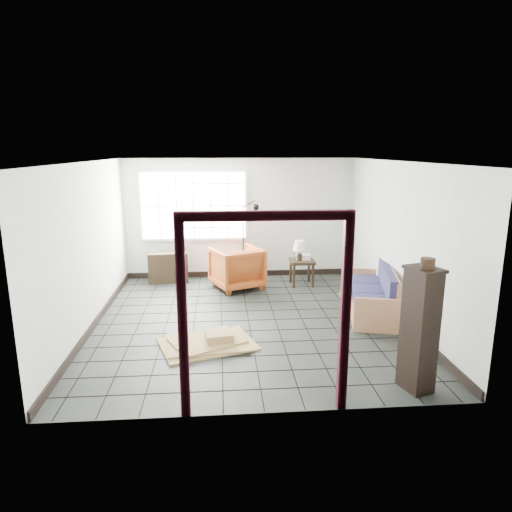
{
  "coord_description": "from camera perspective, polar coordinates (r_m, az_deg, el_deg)",
  "views": [
    {
      "loc": [
        -0.45,
        -7.15,
        2.79
      ],
      "look_at": [
        0.15,
        0.3,
        1.03
      ],
      "focal_mm": 32.0,
      "sensor_mm": 36.0,
      "label": 1
    }
  ],
  "objects": [
    {
      "name": "window_panel",
      "position": [
        9.94,
        -7.8,
        6.25
      ],
      "size": [
        2.32,
        0.08,
        1.52
      ],
      "color": "silver",
      "rests_on": "ground"
    },
    {
      "name": "open_box",
      "position": [
        8.19,
        12.92,
        -5.92
      ],
      "size": [
        0.75,
        0.41,
        0.41
      ],
      "rotation": [
        0.0,
        0.0,
        -0.09
      ],
      "color": "#A78A50",
      "rests_on": "ground"
    },
    {
      "name": "pot",
      "position": [
        5.39,
        20.67,
        -0.88
      ],
      "size": [
        0.2,
        0.2,
        0.12
      ],
      "rotation": [
        0.0,
        0.0,
        0.29
      ],
      "color": "black",
      "rests_on": "tall_shelf"
    },
    {
      "name": "console_shelf",
      "position": [
        9.93,
        -10.91,
        -1.39
      ],
      "size": [
        0.86,
        0.4,
        0.64
      ],
      "rotation": [
        0.0,
        0.0,
        0.1
      ],
      "color": "black",
      "rests_on": "ground"
    },
    {
      "name": "doorway_trim",
      "position": [
        4.69,
        1.13,
        -4.29
      ],
      "size": [
        1.8,
        0.08,
        2.2
      ],
      "color": "#370C18",
      "rests_on": "ground"
    },
    {
      "name": "table_lamp",
      "position": [
        9.38,
        5.49,
        1.16
      ],
      "size": [
        0.31,
        0.31,
        0.42
      ],
      "rotation": [
        0.0,
        0.0,
        -0.12
      ],
      "color": "black",
      "rests_on": "side_table"
    },
    {
      "name": "ground",
      "position": [
        7.69,
        -0.95,
        -8.04
      ],
      "size": [
        5.5,
        5.5,
        0.0
      ],
      "primitive_type": "plane",
      "color": "black",
      "rests_on": "ground"
    },
    {
      "name": "projector",
      "position": [
        9.56,
        5.93,
        -0.11
      ],
      "size": [
        0.33,
        0.27,
        0.11
      ],
      "rotation": [
        0.0,
        0.0,
        -0.15
      ],
      "color": "silver",
      "rests_on": "side_table"
    },
    {
      "name": "armchair",
      "position": [
        9.29,
        -2.44,
        -1.23
      ],
      "size": [
        1.17,
        1.14,
        0.94
      ],
      "primitive_type": "imported",
      "rotation": [
        0.0,
        0.0,
        3.54
      ],
      "color": "maroon",
      "rests_on": "ground"
    },
    {
      "name": "side_table",
      "position": [
        9.54,
        5.75,
        -1.05
      ],
      "size": [
        0.5,
        0.5,
        0.54
      ],
      "rotation": [
        0.0,
        0.0,
        0.02
      ],
      "color": "black",
      "rests_on": "ground"
    },
    {
      "name": "tall_shelf",
      "position": [
        5.67,
        19.76,
        -8.56
      ],
      "size": [
        0.42,
        0.48,
        1.5
      ],
      "rotation": [
        0.0,
        0.0,
        0.29
      ],
      "color": "black",
      "rests_on": "ground"
    },
    {
      "name": "futon_sofa",
      "position": [
        8.18,
        14.64,
        -4.96
      ],
      "size": [
        1.11,
        1.96,
        0.82
      ],
      "rotation": [
        0.0,
        0.0,
        -0.23
      ],
      "color": "#A06748",
      "rests_on": "ground"
    },
    {
      "name": "floor_lamp",
      "position": [
        9.72,
        -0.86,
        2.22
      ],
      "size": [
        0.5,
        0.31,
        1.74
      ],
      "rotation": [
        0.0,
        0.0,
        0.16
      ],
      "color": "black",
      "rests_on": "ground"
    },
    {
      "name": "room_shell",
      "position": [
        7.28,
        -1.01,
        4.46
      ],
      "size": [
        5.02,
        5.52,
        2.61
      ],
      "color": "#B7BBB3",
      "rests_on": "ground"
    },
    {
      "name": "cardboard_pile",
      "position": [
        6.79,
        -5.88,
        -10.62
      ],
      "size": [
        1.54,
        1.29,
        0.19
      ],
      "rotation": [
        0.0,
        0.0,
        0.26
      ],
      "color": "#A78A50",
      "rests_on": "ground"
    }
  ]
}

